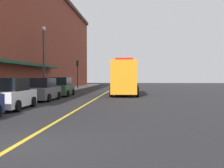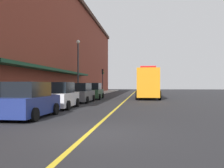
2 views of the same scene
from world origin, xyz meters
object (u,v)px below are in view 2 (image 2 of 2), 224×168
at_px(parked_car_2, 80,93).
at_px(parked_car_3, 94,92).
at_px(street_lamp_left, 78,62).
at_px(utility_truck, 148,84).
at_px(parked_car_1, 60,96).
at_px(parking_meter_2, 5,96).
at_px(parking_meter_1, 81,90).
at_px(parked_car_0, 28,101).
at_px(parking_meter_0, 76,90).
at_px(traffic_light_near, 103,76).

distance_m(parked_car_2, parked_car_3, 5.43).
bearing_deg(street_lamp_left, utility_truck, 8.73).
relative_size(parked_car_1, parking_meter_2, 3.20).
bearing_deg(utility_truck, parking_meter_1, -74.35).
distance_m(parked_car_0, utility_truck, 19.46).
bearing_deg(parked_car_1, parking_meter_0, 6.65).
xyz_separation_m(utility_truck, parking_meter_2, (-7.79, -18.07, -0.70)).
height_order(parking_meter_1, parking_meter_2, same).
bearing_deg(parking_meter_1, utility_truck, 15.23).
bearing_deg(utility_truck, parked_car_1, -24.95).
relative_size(parking_meter_1, street_lamp_left, 0.19).
bearing_deg(parked_car_1, parked_car_0, 178.26).
distance_m(parked_car_0, traffic_light_near, 31.41).
bearing_deg(parked_car_1, traffic_light_near, 0.74).
bearing_deg(utility_truck, parked_car_0, -18.67).
relative_size(parking_meter_0, traffic_light_near, 0.31).
height_order(parked_car_2, parking_meter_0, parked_car_2).
bearing_deg(utility_truck, parking_meter_2, -22.90).
xyz_separation_m(parked_car_2, traffic_light_near, (-1.28, 20.53, 2.31)).
height_order(parked_car_3, parking_meter_1, parked_car_3).
relative_size(parking_meter_1, traffic_light_near, 0.31).
bearing_deg(parking_meter_0, traffic_light_near, 89.80).
xyz_separation_m(parking_meter_1, street_lamp_left, (-0.60, 0.83, 3.34)).
xyz_separation_m(parked_car_0, utility_truck, (6.36, 18.37, 0.92)).
relative_size(parking_meter_0, street_lamp_left, 0.19).
distance_m(parking_meter_0, traffic_light_near, 17.53).
relative_size(parked_car_1, parking_meter_1, 3.20).
distance_m(parking_meter_0, parking_meter_2, 13.58).
relative_size(parked_car_3, parking_meter_1, 3.31).
height_order(parked_car_1, parking_meter_0, parked_car_1).
bearing_deg(parked_car_2, parking_meter_2, 173.07).
xyz_separation_m(street_lamp_left, traffic_light_near, (0.66, 14.21, -1.24)).
relative_size(parked_car_0, parking_meter_2, 3.15).
height_order(parked_car_0, parked_car_3, parked_car_3).
xyz_separation_m(parked_car_1, parking_meter_0, (-1.39, 9.00, 0.20)).
xyz_separation_m(parked_car_0, parking_meter_1, (-1.43, 16.25, 0.22)).
relative_size(parked_car_1, utility_truck, 0.47).
xyz_separation_m(parking_meter_1, traffic_light_near, (0.06, 15.04, 2.10)).
relative_size(utility_truck, parking_meter_2, 6.83).
bearing_deg(parking_meter_1, street_lamp_left, 125.76).
distance_m(parked_car_1, parking_meter_0, 9.11).
height_order(parked_car_0, parking_meter_2, parked_car_0).
bearing_deg(parking_meter_2, parked_car_1, 73.09).
height_order(parked_car_1, parking_meter_1, parked_car_1).
xyz_separation_m(parking_meter_0, parking_meter_2, (0.00, -13.58, 0.00)).
xyz_separation_m(utility_truck, parking_meter_0, (-7.79, -4.48, -0.70)).
height_order(parked_car_0, street_lamp_left, street_lamp_left).
bearing_deg(parking_meter_1, parked_car_0, -84.98).
distance_m(parked_car_1, parked_car_3, 11.29).
bearing_deg(parked_car_2, utility_truck, -39.87).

